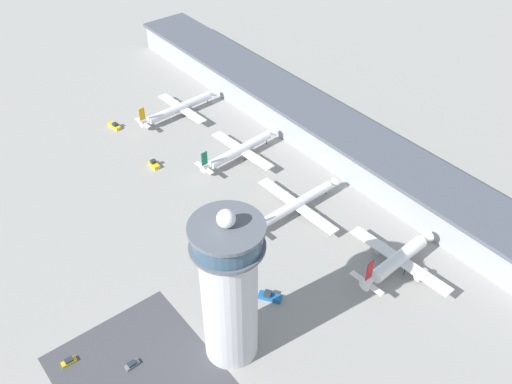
% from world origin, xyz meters
% --- Properties ---
extents(ground_plane, '(1000.00, 1000.00, 0.00)m').
position_xyz_m(ground_plane, '(0.00, 0.00, 0.00)').
color(ground_plane, gray).
extents(terminal_building, '(272.61, 25.00, 14.13)m').
position_xyz_m(terminal_building, '(0.00, 70.00, 7.16)').
color(terminal_building, '#9399A3').
rests_on(terminal_building, ground).
extents(control_tower, '(18.97, 18.97, 52.23)m').
position_xyz_m(control_tower, '(50.45, -21.49, 25.22)').
color(control_tower, '#BCBCC1').
rests_on(control_tower, ground).
extents(airplane_gate_alpha, '(32.09, 41.73, 11.47)m').
position_xyz_m(airplane_gate_alpha, '(-65.55, 34.86, 3.83)').
color(airplane_gate_alpha, silver).
rests_on(airplane_gate_alpha, ground).
extents(airplane_gate_bravo, '(34.05, 39.57, 11.74)m').
position_xyz_m(airplane_gate_bravo, '(-21.86, 36.32, 4.09)').
color(airplane_gate_bravo, white).
rests_on(airplane_gate_bravo, ground).
extents(airplane_gate_charlie, '(38.30, 42.28, 11.15)m').
position_xyz_m(airplane_gate_charlie, '(17.70, 31.35, 3.67)').
color(airplane_gate_charlie, white).
rests_on(airplane_gate_charlie, ground).
extents(airplane_gate_delta, '(38.50, 33.79, 14.30)m').
position_xyz_m(airplane_gate_delta, '(59.56, 38.86, 4.79)').
color(airplane_gate_delta, white).
rests_on(airplane_gate_delta, ground).
extents(service_truck_catering, '(7.48, 6.11, 2.69)m').
position_xyz_m(service_truck_catering, '(43.24, -1.50, 0.93)').
color(service_truck_catering, black).
rests_on(service_truck_catering, ground).
extents(service_truck_fuel, '(5.68, 2.52, 2.73)m').
position_xyz_m(service_truck_fuel, '(-38.97, 5.39, 0.95)').
color(service_truck_fuel, black).
rests_on(service_truck_fuel, ground).
extents(service_truck_baggage, '(7.20, 3.19, 2.46)m').
position_xyz_m(service_truck_baggage, '(-74.86, 6.37, 0.85)').
color(service_truck_baggage, black).
rests_on(service_truck_baggage, ground).
extents(car_red_hatchback, '(1.98, 4.25, 1.37)m').
position_xyz_m(car_red_hatchback, '(26.21, -60.35, 0.53)').
color(car_red_hatchback, black).
rests_on(car_red_hatchback, ground).
extents(car_black_suv, '(1.91, 4.11, 1.38)m').
position_xyz_m(car_black_suv, '(38.10, -46.95, 0.53)').
color(car_black_suv, black).
rests_on(car_black_suv, ground).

